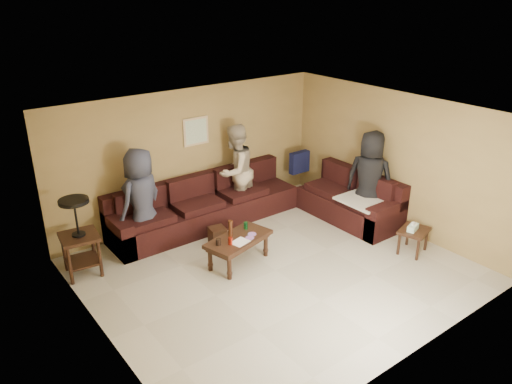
# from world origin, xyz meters

# --- Properties ---
(room) EXTENTS (5.60, 5.50, 2.50)m
(room) POSITION_xyz_m (0.00, 0.00, 1.66)
(room) COLOR #B3AD97
(room) RESTS_ON ground
(sectional_sofa) EXTENTS (4.65, 2.90, 0.97)m
(sectional_sofa) POSITION_xyz_m (0.81, 1.52, 0.33)
(sectional_sofa) COLOR black
(sectional_sofa) RESTS_ON ground
(coffee_table) EXTENTS (1.21, 0.81, 0.74)m
(coffee_table) POSITION_xyz_m (-0.34, 0.55, 0.39)
(coffee_table) COLOR #311A10
(coffee_table) RESTS_ON ground
(end_table_left) EXTENTS (0.62, 0.62, 1.27)m
(end_table_left) POSITION_xyz_m (-2.45, 1.76, 0.66)
(end_table_left) COLOR #311A10
(end_table_left) RESTS_ON ground
(side_table_right) EXTENTS (0.62, 0.55, 0.57)m
(side_table_right) POSITION_xyz_m (2.19, -0.94, 0.37)
(side_table_right) COLOR #311A10
(side_table_right) RESTS_ON ground
(waste_bin) EXTENTS (0.31, 0.31, 0.32)m
(waste_bin) POSITION_xyz_m (-0.26, 1.28, 0.16)
(waste_bin) COLOR #311A10
(waste_bin) RESTS_ON ground
(wall_art) EXTENTS (0.52, 0.04, 0.52)m
(wall_art) POSITION_xyz_m (0.10, 2.48, 1.70)
(wall_art) COLOR tan
(wall_art) RESTS_ON ground
(person_left) EXTENTS (1.01, 0.84, 1.76)m
(person_left) POSITION_xyz_m (-1.29, 1.99, 0.88)
(person_left) COLOR #323445
(person_left) RESTS_ON ground
(person_middle) EXTENTS (1.07, 0.96, 1.81)m
(person_middle) POSITION_xyz_m (0.69, 2.09, 0.91)
(person_middle) COLOR tan
(person_middle) RESTS_ON ground
(person_right) EXTENTS (0.88, 1.04, 1.80)m
(person_right) POSITION_xyz_m (2.42, 0.27, 0.90)
(person_right) COLOR black
(person_right) RESTS_ON ground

